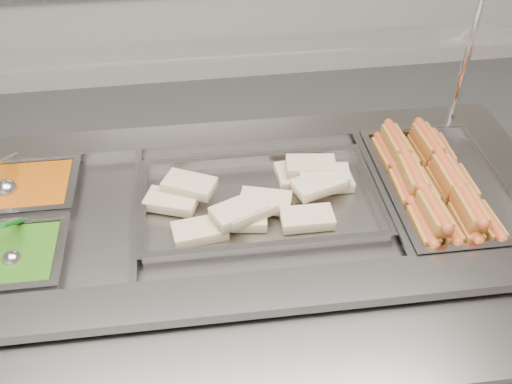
{
  "coord_description": "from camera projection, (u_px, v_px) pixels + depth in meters",
  "views": [
    {
      "loc": [
        -0.06,
        -0.81,
        1.83
      ],
      "look_at": [
        0.11,
        0.34,
        0.85
      ],
      "focal_mm": 40.0,
      "sensor_mm": 36.0,
      "label": 1
    }
  ],
  "objects": [
    {
      "name": "steam_counter",
      "position": [
        242.0,
        298.0,
        1.81
      ],
      "size": [
        1.74,
        0.79,
        0.83
      ],
      "color": "slate",
      "rests_on": "ground"
    },
    {
      "name": "tray_rail",
      "position": [
        263.0,
        358.0,
        1.21
      ],
      "size": [
        1.66,
        0.37,
        0.05
      ],
      "color": "gray",
      "rests_on": "steam_counter"
    },
    {
      "name": "sneeze_guard",
      "position": [
        229.0,
        51.0,
        1.47
      ],
      "size": [
        1.52,
        0.3,
        0.4
      ],
      "color": "silver",
      "rests_on": "steam_counter"
    },
    {
      "name": "pan_hotdogs",
      "position": [
        440.0,
        193.0,
        1.62
      ],
      "size": [
        0.32,
        0.51,
        0.09
      ],
      "color": "#979494",
      "rests_on": "steam_counter"
    },
    {
      "name": "pan_wraps",
      "position": [
        259.0,
        204.0,
        1.56
      ],
      "size": [
        0.63,
        0.38,
        0.06
      ],
      "color": "#979494",
      "rests_on": "steam_counter"
    },
    {
      "name": "pan_beans",
      "position": [
        26.0,
        196.0,
        1.61
      ],
      "size": [
        0.28,
        0.23,
        0.09
      ],
      "color": "#979494",
      "rests_on": "steam_counter"
    },
    {
      "name": "pan_peas",
      "position": [
        6.0,
        266.0,
        1.4
      ],
      "size": [
        0.28,
        0.23,
        0.09
      ],
      "color": "#979494",
      "rests_on": "steam_counter"
    },
    {
      "name": "hotdogs_in_buns",
      "position": [
        432.0,
        182.0,
        1.59
      ],
      "size": [
        0.23,
        0.48,
        0.11
      ],
      "color": "#A66022",
      "rests_on": "pan_hotdogs"
    },
    {
      "name": "tortilla_wraps",
      "position": [
        269.0,
        194.0,
        1.55
      ],
      "size": [
        0.59,
        0.3,
        0.07
      ],
      "color": "#D2B58D",
      "rests_on": "pan_wraps"
    },
    {
      "name": "ladle",
      "position": [
        7.0,
        188.0,
        1.56
      ],
      "size": [
        0.06,
        0.18,
        0.13
      ],
      "color": "#BCBDC2",
      "rests_on": "pan_beans"
    },
    {
      "name": "serving_spoon",
      "position": [
        12.0,
        253.0,
        1.37
      ],
      "size": [
        0.05,
        0.16,
        0.13
      ],
      "color": "#BCBDC2",
      "rests_on": "pan_peas"
    }
  ]
}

